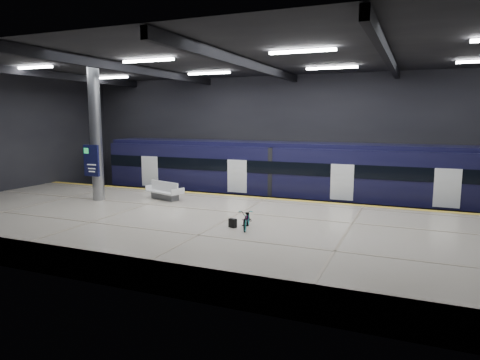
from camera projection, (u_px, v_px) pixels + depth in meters
The scene contains 10 objects.
ground at pixel (248, 231), 20.43m from camera, with size 30.00×30.00×0.00m, color black.
room_shell at pixel (248, 110), 19.60m from camera, with size 30.10×16.10×8.05m.
platform at pixel (226, 233), 18.07m from camera, with size 30.00×11.00×1.10m, color #B6AB9A.
safety_strip at pixel (267, 198), 22.78m from camera, with size 30.00×0.40×0.01m, color gold.
rails at pixel (282, 207), 25.44m from camera, with size 30.00×1.52×0.16m.
train at pixel (325, 176), 24.20m from camera, with size 29.40×2.84×3.79m.
bench at pixel (165, 193), 22.50m from camera, with size 2.30×1.49×0.94m.
bicycle at pixel (247, 219), 16.48m from camera, with size 0.53×1.52×0.80m, color #99999E.
pannier_bag at pixel (233, 223), 16.74m from camera, with size 0.30×0.18×0.35m, color black.
info_column at pixel (96, 135), 21.89m from camera, with size 0.90×0.78×6.90m.
Camera 1 is at (7.29, -18.48, 5.38)m, focal length 32.00 mm.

